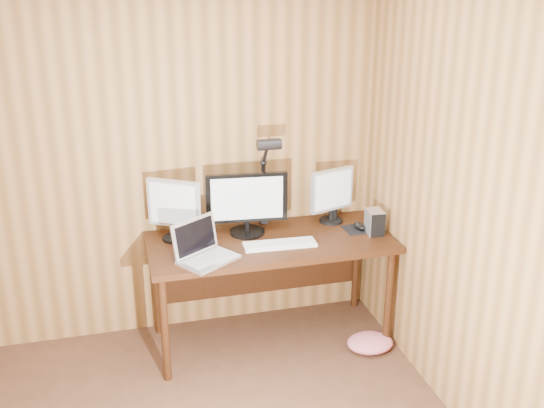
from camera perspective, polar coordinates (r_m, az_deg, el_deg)
name	(u,v)px	position (r m, az deg, el deg)	size (l,w,h in m)	color
room_shell	(135,313)	(2.39, -12.22, -9.54)	(4.00, 4.00, 4.00)	#4B2D1C
desk	(267,252)	(4.30, -0.41, -4.35)	(1.60, 0.70, 0.75)	#32180A
monitor_center	(247,203)	(4.21, -2.26, 0.10)	(0.54, 0.24, 0.42)	black
monitor_left	(174,208)	(4.16, -8.78, -0.38)	(0.32, 0.22, 0.41)	black
monitor_right	(332,194)	(4.43, 5.40, 0.88)	(0.33, 0.16, 0.39)	black
laptop	(203,250)	(3.92, -6.24, -4.11)	(0.43, 0.41, 0.24)	silver
keyboard	(280,244)	(4.10, 0.71, -3.62)	(0.47, 0.16, 0.02)	white
mousepad	(360,229)	(4.40, 7.91, -2.22)	(0.22, 0.18, 0.00)	black
mouse	(360,226)	(4.39, 7.93, -1.95)	(0.07, 0.12, 0.04)	black
hard_drive	(375,222)	(4.32, 9.20, -1.59)	(0.11, 0.16, 0.16)	silver
phone	(301,243)	(4.12, 2.58, -3.55)	(0.07, 0.10, 0.01)	silver
speaker	(334,213)	(4.51, 5.56, -0.78)	(0.05, 0.05, 0.12)	black
desk_lamp	(266,168)	(4.25, -0.50, 3.22)	(0.16, 0.22, 0.68)	black
fabric_pile	(370,343)	(4.45, 8.78, -12.19)	(0.32, 0.26, 0.10)	#D96878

